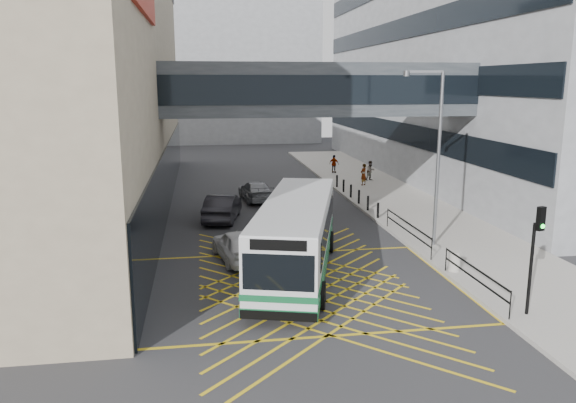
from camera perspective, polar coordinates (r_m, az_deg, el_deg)
name	(u,v)px	position (r m, az deg, el deg)	size (l,w,h in m)	color
ground	(304,286)	(22.44, 1.60, -8.63)	(120.00, 120.00, 0.00)	#333335
building_right	(534,57)	(52.65, 23.71, 13.31)	(24.09, 44.00, 20.00)	gray
building_far	(212,74)	(80.67, -7.76, 12.69)	(28.00, 16.00, 18.00)	gray
skybridge	(318,89)	(33.36, 3.03, 11.30)	(20.00, 4.10, 3.00)	#3A3F45
pavement	(394,200)	(38.69, 10.71, 0.13)	(6.00, 54.00, 0.16)	#AAA59C
box_junction	(304,286)	(22.44, 1.60, -8.62)	(12.00, 9.00, 0.01)	gold
bus	(297,234)	(23.48, 0.89, -3.35)	(5.52, 11.50, 3.15)	silver
car_white	(238,245)	(25.45, -5.09, -4.42)	(1.88, 4.59, 1.46)	white
car_dark	(222,207)	(32.92, -6.67, -0.58)	(1.95, 4.97, 1.56)	black
car_silver	(256,190)	(38.26, -3.29, 1.14)	(1.90, 4.51, 1.40)	gray
traffic_light	(536,245)	(20.35, 23.85, -4.08)	(0.30, 0.45, 3.80)	black
street_lamp	(435,148)	(27.38, 14.69, 5.27)	(1.87, 0.68, 8.28)	slate
litter_bin	(455,261)	(24.62, 16.56, -5.83)	(0.48, 0.48, 0.83)	#ADA89E
kerb_railings	(434,246)	(25.54, 14.60, -4.36)	(0.05, 12.54, 1.00)	black
bollards	(355,194)	(37.76, 6.81, 0.79)	(0.14, 10.14, 0.90)	black
pedestrian_a	(363,175)	(43.40, 7.67, 2.73)	(0.66, 0.47, 1.65)	gray
pedestrian_b	(371,171)	(45.64, 8.38, 3.11)	(0.76, 0.44, 1.56)	gray
pedestrian_c	(334,164)	(49.17, 4.71, 3.82)	(0.92, 0.44, 1.55)	gray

